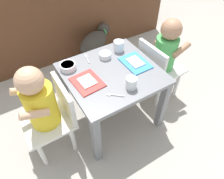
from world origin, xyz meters
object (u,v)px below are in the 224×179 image
object	(u,v)px
water_cup_left	(131,83)
spoon_by_right_tray	(114,95)
dog	(95,42)
food_tray_right	(135,63)
water_cup_right	(119,46)
cereal_bowl_right_side	(105,55)
dining_table	(112,81)
seated_child_left	(43,104)
spoon_by_left_tray	(87,58)
seated_child_right	(164,53)
veggie_bowl_near	(68,66)
food_tray_left	(87,82)

from	to	relation	value
water_cup_left	spoon_by_right_tray	size ratio (longest dim) A/B	0.83
dog	food_tray_right	distance (m)	0.74
water_cup_right	cereal_bowl_right_side	bearing A→B (deg)	-168.80
dining_table	seated_child_left	bearing A→B (deg)	-179.23
cereal_bowl_right_side	spoon_by_left_tray	bearing A→B (deg)	151.85
seated_child_left	spoon_by_right_tray	distance (m)	0.39
food_tray_right	spoon_by_right_tray	xyz separation A→B (m)	(-0.26, -0.16, -0.00)
seated_child_right	water_cup_right	size ratio (longest dim) A/B	9.19
seated_child_right	water_cup_left	size ratio (longest dim) A/B	9.41
food_tray_right	cereal_bowl_right_side	xyz separation A→B (m)	(-0.13, 0.15, 0.01)
cereal_bowl_right_side	spoon_by_left_tray	distance (m)	0.12
water_cup_left	cereal_bowl_right_side	world-z (taller)	water_cup_left
seated_child_left	seated_child_right	distance (m)	0.88
water_cup_right	seated_child_left	bearing A→B (deg)	-163.61
water_cup_left	veggie_bowl_near	bearing A→B (deg)	125.42
dining_table	spoon_by_right_tray	distance (m)	0.21
dog	food_tray_left	xyz separation A→B (m)	(-0.40, -0.69, 0.25)
water_cup_right	veggie_bowl_near	xyz separation A→B (m)	(-0.37, -0.00, -0.01)
seated_child_left	water_cup_right	world-z (taller)	seated_child_left
cereal_bowl_right_side	veggie_bowl_near	bearing A→B (deg)	175.18
food_tray_left	cereal_bowl_right_side	size ratio (longest dim) A/B	2.47
food_tray_right	veggie_bowl_near	distance (m)	0.42
cereal_bowl_right_side	water_cup_right	bearing A→B (deg)	11.20
seated_child_left	veggie_bowl_near	xyz separation A→B (m)	(0.23, 0.17, 0.05)
food_tray_left	water_cup_left	xyz separation A→B (m)	(0.19, -0.16, 0.02)
spoon_by_right_tray	dining_table	bearing A→B (deg)	61.09
dog	water_cup_left	xyz separation A→B (m)	(-0.21, -0.85, 0.28)
seated_child_right	food_tray_left	distance (m)	0.61
seated_child_left	spoon_by_left_tray	world-z (taller)	seated_child_left
seated_child_left	dining_table	bearing A→B (deg)	0.77
dining_table	veggie_bowl_near	world-z (taller)	veggie_bowl_near
dining_table	water_cup_right	bearing A→B (deg)	47.50
dining_table	spoon_by_right_tray	bearing A→B (deg)	-118.91
dining_table	dog	distance (m)	0.74
seated_child_left	water_cup_right	size ratio (longest dim) A/B	9.43
water_cup_left	water_cup_right	world-z (taller)	water_cup_right
veggie_bowl_near	dog	bearing A→B (deg)	49.39
food_tray_left	water_cup_right	xyz separation A→B (m)	(0.33, 0.17, 0.02)
veggie_bowl_near	spoon_by_right_tray	world-z (taller)	veggie_bowl_near
food_tray_left	food_tray_right	bearing A→B (deg)	-0.00
dog	seated_child_left	bearing A→B (deg)	-134.10
seated_child_left	water_cup_right	distance (m)	0.62
dog	spoon_by_left_tray	xyz separation A→B (m)	(-0.30, -0.48, 0.25)
dog	water_cup_left	distance (m)	0.92
seated_child_right	water_cup_right	world-z (taller)	seated_child_right
dining_table	food_tray_left	size ratio (longest dim) A/B	2.95
seated_child_right	water_cup_left	world-z (taller)	seated_child_right
dining_table	water_cup_right	world-z (taller)	water_cup_right
veggie_bowl_near	spoon_by_right_tray	bearing A→B (deg)	-70.08
dog	food_tray_right	xyz separation A→B (m)	(-0.06, -0.69, 0.25)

